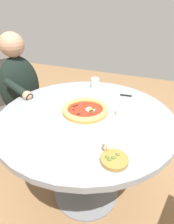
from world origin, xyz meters
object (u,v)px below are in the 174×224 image
at_px(diner_person, 25,108).
at_px(dining_table, 86,131).
at_px(steak_knife, 122,95).
at_px(olive_pan, 114,159).
at_px(fork_utensil, 37,105).
at_px(cafe_chair_diner, 16,99).
at_px(ramekin_capers, 122,112).
at_px(water_glass, 95,83).
at_px(pizza_on_plate, 85,110).

bearing_deg(diner_person, dining_table, 162.19).
distance_m(steak_knife, diner_person, 0.89).
bearing_deg(olive_pan, fork_utensil, -25.34).
height_order(dining_table, cafe_chair_diner, cafe_chair_diner).
bearing_deg(steak_knife, ramekin_capers, 104.15).
xyz_separation_m(ramekin_capers, diner_person, (0.92, -0.17, -0.26)).
height_order(water_glass, ramekin_capers, water_glass).
height_order(olive_pan, fork_utensil, olive_pan).
relative_size(ramekin_capers, diner_person, 0.07).
bearing_deg(cafe_chair_diner, fork_utensil, 148.75).
bearing_deg(fork_utensil, diner_person, -35.21).
distance_m(steak_knife, cafe_chair_diner, 1.01).
bearing_deg(water_glass, diner_person, 14.68).
height_order(steak_knife, fork_utensil, steak_knife).
bearing_deg(dining_table, olive_pan, 129.40).
bearing_deg(olive_pan, pizza_on_plate, -49.84).
bearing_deg(dining_table, fork_utensil, 6.49).
bearing_deg(steak_knife, olive_pan, 100.55).
bearing_deg(ramekin_capers, dining_table, 15.47).
bearing_deg(pizza_on_plate, diner_person, -18.54).
height_order(pizza_on_plate, diner_person, diner_person).
distance_m(pizza_on_plate, ramekin_capers, 0.22).
relative_size(olive_pan, fork_utensil, 0.88).
bearing_deg(water_glass, fork_utensil, 60.43).
bearing_deg(cafe_chair_diner, ramekin_capers, 168.44).
distance_m(pizza_on_plate, diner_person, 0.79).
bearing_deg(fork_utensil, dining_table, -173.51).
distance_m(pizza_on_plate, cafe_chair_diner, 0.92).
relative_size(olive_pan, cafe_chair_diner, 0.14).
height_order(ramekin_capers, olive_pan, olive_pan).
bearing_deg(pizza_on_plate, steak_knife, -112.84).
bearing_deg(ramekin_capers, olive_pan, 97.95).
height_order(steak_knife, diner_person, diner_person).
relative_size(fork_utensil, cafe_chair_diner, 0.16).
distance_m(olive_pan, cafe_chair_diner, 1.27).
height_order(pizza_on_plate, olive_pan, pizza_on_plate).
relative_size(water_glass, steak_knife, 0.37).
xyz_separation_m(steak_knife, fork_utensil, (0.47, 0.36, -0.00)).
height_order(water_glass, steak_knife, water_glass).
xyz_separation_m(water_glass, fork_utensil, (0.24, 0.43, -0.03)).
height_order(fork_utensil, diner_person, diner_person).
relative_size(water_glass, olive_pan, 0.59).
bearing_deg(olive_pan, ramekin_capers, -82.05).
xyz_separation_m(olive_pan, diner_person, (0.97, -0.55, -0.25)).
relative_size(water_glass, cafe_chair_diner, 0.08).
bearing_deg(fork_utensil, steak_knife, -142.69).
bearing_deg(fork_utensil, ramekin_capers, -169.97).
bearing_deg(cafe_chair_diner, steak_knife, -177.10).
distance_m(dining_table, steak_knife, 0.38).
bearing_deg(olive_pan, water_glass, -63.59).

